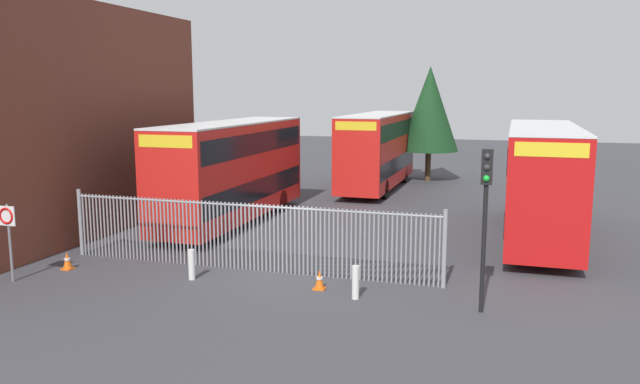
% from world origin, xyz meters
% --- Properties ---
extents(ground_plane, '(100.00, 100.00, 0.00)m').
position_xyz_m(ground_plane, '(0.00, 8.00, 0.00)').
color(ground_plane, '#3D3D42').
extents(depot_building_brick, '(6.31, 17.41, 9.13)m').
position_xyz_m(depot_building_brick, '(-11.69, 1.42, 4.56)').
color(depot_building_brick, brown).
rests_on(depot_building_brick, ground).
extents(palisade_fence, '(12.81, 0.14, 2.35)m').
position_xyz_m(palisade_fence, '(-1.27, 0.00, 1.18)').
color(palisade_fence, gray).
rests_on(palisade_fence, ground).
extents(double_decker_bus_near_gate, '(2.54, 10.81, 4.42)m').
position_xyz_m(double_decker_bus_near_gate, '(-4.82, 6.61, 2.42)').
color(double_decker_bus_near_gate, red).
rests_on(double_decker_bus_near_gate, ground).
extents(double_decker_bus_behind_fence_left, '(2.54, 10.81, 4.42)m').
position_xyz_m(double_decker_bus_behind_fence_left, '(7.95, 7.30, 2.42)').
color(double_decker_bus_behind_fence_left, red).
rests_on(double_decker_bus_behind_fence_left, ground).
extents(double_decker_bus_behind_fence_right, '(2.54, 10.81, 4.42)m').
position_xyz_m(double_decker_bus_behind_fence_right, '(-0.78, 17.92, 2.42)').
color(double_decker_bus_behind_fence_right, red).
rests_on(double_decker_bus_behind_fence_right, ground).
extents(bollard_near_left, '(0.20, 0.20, 0.95)m').
position_xyz_m(bollard_near_left, '(-2.43, -1.49, 0.47)').
color(bollard_near_left, silver).
rests_on(bollard_near_left, ground).
extents(bollard_center_front, '(0.20, 0.20, 0.95)m').
position_xyz_m(bollard_center_front, '(2.83, -1.74, 0.47)').
color(bollard_center_front, silver).
rests_on(bollard_center_front, ground).
extents(traffic_cone_by_gate, '(0.34, 0.34, 0.59)m').
position_xyz_m(traffic_cone_by_gate, '(-6.84, -1.70, 0.29)').
color(traffic_cone_by_gate, orange).
rests_on(traffic_cone_by_gate, ground).
extents(traffic_cone_mid_forecourt, '(0.34, 0.34, 0.59)m').
position_xyz_m(traffic_cone_mid_forecourt, '(1.62, -1.23, 0.29)').
color(traffic_cone_mid_forecourt, orange).
rests_on(traffic_cone_mid_forecourt, ground).
extents(speed_limit_sign_post, '(0.60, 0.14, 2.40)m').
position_xyz_m(speed_limit_sign_post, '(-7.55, -3.33, 1.78)').
color(speed_limit_sign_post, slate).
rests_on(speed_limit_sign_post, ground).
extents(traffic_light_kerbside, '(0.28, 0.33, 4.30)m').
position_xyz_m(traffic_light_kerbside, '(6.24, -1.79, 2.99)').
color(traffic_light_kerbside, black).
rests_on(traffic_light_kerbside, ground).
extents(tree_tall_back, '(3.73, 3.73, 7.28)m').
position_xyz_m(tree_tall_back, '(1.64, 22.07, 4.60)').
color(tree_tall_back, '#4C3823').
rests_on(tree_tall_back, ground).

